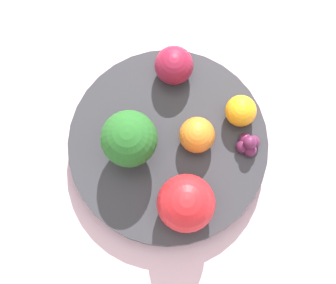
% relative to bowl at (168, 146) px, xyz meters
% --- Properties ---
extents(ground_plane, '(6.00, 6.00, 0.00)m').
position_rel_bowl_xyz_m(ground_plane, '(0.00, 0.00, -0.03)').
color(ground_plane, gray).
extents(table_surface, '(1.20, 1.20, 0.02)m').
position_rel_bowl_xyz_m(table_surface, '(0.00, 0.00, -0.02)').
color(table_surface, silver).
rests_on(table_surface, ground_plane).
extents(bowl, '(0.23, 0.23, 0.03)m').
position_rel_bowl_xyz_m(bowl, '(0.00, 0.00, 0.00)').
color(bowl, '#2D2D33').
rests_on(bowl, table_surface).
extents(broccoli, '(0.06, 0.06, 0.08)m').
position_rel_bowl_xyz_m(broccoli, '(0.04, -0.02, 0.06)').
color(broccoli, '#99C17A').
rests_on(broccoli, bowl).
extents(apple_red, '(0.04, 0.04, 0.04)m').
position_rel_bowl_xyz_m(apple_red, '(-0.05, -0.07, 0.04)').
color(apple_red, maroon).
rests_on(apple_red, bowl).
extents(apple_green, '(0.06, 0.06, 0.06)m').
position_rel_bowl_xyz_m(apple_green, '(0.02, 0.07, 0.04)').
color(apple_green, red).
rests_on(apple_green, bowl).
extents(orange_front, '(0.04, 0.04, 0.04)m').
position_rel_bowl_xyz_m(orange_front, '(-0.03, 0.01, 0.03)').
color(orange_front, orange).
rests_on(orange_front, bowl).
extents(orange_back, '(0.04, 0.04, 0.04)m').
position_rel_bowl_xyz_m(orange_back, '(-0.09, 0.02, 0.03)').
color(orange_back, orange).
rests_on(orange_back, bowl).
extents(grape_cluster, '(0.03, 0.03, 0.03)m').
position_rel_bowl_xyz_m(grape_cluster, '(-0.07, 0.05, 0.02)').
color(grape_cluster, '#5B1E42').
rests_on(grape_cluster, bowl).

